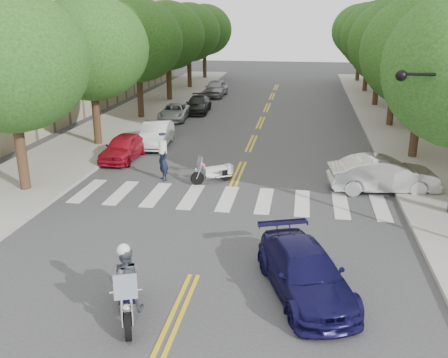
% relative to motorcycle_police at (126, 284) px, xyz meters
% --- Properties ---
extents(ground, '(140.00, 140.00, 0.00)m').
position_rel_motorcycle_police_xyz_m(ground, '(1.23, 2.29, -0.91)').
color(ground, '#38383A').
rests_on(ground, ground).
extents(sidewalk_left, '(5.00, 60.00, 0.15)m').
position_rel_motorcycle_police_xyz_m(sidewalk_left, '(-8.27, 24.29, -0.83)').
color(sidewalk_left, '#9E9991').
rests_on(sidewalk_left, ground).
extents(sidewalk_right, '(5.00, 60.00, 0.15)m').
position_rel_motorcycle_police_xyz_m(sidewalk_right, '(10.73, 24.29, -0.83)').
color(sidewalk_right, '#9E9991').
rests_on(sidewalk_right, ground).
extents(tree_l_0, '(6.40, 6.40, 8.45)m').
position_rel_motorcycle_police_xyz_m(tree_l_0, '(-7.57, 8.29, 4.65)').
color(tree_l_0, '#382316').
rests_on(tree_l_0, ground).
extents(tree_l_1, '(6.40, 6.40, 8.45)m').
position_rel_motorcycle_police_xyz_m(tree_l_1, '(-7.57, 16.29, 4.65)').
color(tree_l_1, '#382316').
rests_on(tree_l_1, ground).
extents(tree_l_2, '(6.40, 6.40, 8.45)m').
position_rel_motorcycle_police_xyz_m(tree_l_2, '(-7.57, 24.29, 4.65)').
color(tree_l_2, '#382316').
rests_on(tree_l_2, ground).
extents(tree_l_3, '(6.40, 6.40, 8.45)m').
position_rel_motorcycle_police_xyz_m(tree_l_3, '(-7.57, 32.29, 4.65)').
color(tree_l_3, '#382316').
rests_on(tree_l_3, ground).
extents(tree_l_4, '(6.40, 6.40, 8.45)m').
position_rel_motorcycle_police_xyz_m(tree_l_4, '(-7.57, 40.29, 4.65)').
color(tree_l_4, '#382316').
rests_on(tree_l_4, ground).
extents(tree_l_5, '(6.40, 6.40, 8.45)m').
position_rel_motorcycle_police_xyz_m(tree_l_5, '(-7.57, 48.29, 4.65)').
color(tree_l_5, '#382316').
rests_on(tree_l_5, ground).
extents(tree_r_1, '(6.40, 6.40, 8.45)m').
position_rel_motorcycle_police_xyz_m(tree_r_1, '(10.03, 16.29, 4.65)').
color(tree_r_1, '#382316').
rests_on(tree_r_1, ground).
extents(tree_r_2, '(6.40, 6.40, 8.45)m').
position_rel_motorcycle_police_xyz_m(tree_r_2, '(10.03, 24.29, 4.65)').
color(tree_r_2, '#382316').
rests_on(tree_r_2, ground).
extents(tree_r_3, '(6.40, 6.40, 8.45)m').
position_rel_motorcycle_police_xyz_m(tree_r_3, '(10.03, 32.29, 4.65)').
color(tree_r_3, '#382316').
rests_on(tree_r_3, ground).
extents(tree_r_4, '(6.40, 6.40, 8.45)m').
position_rel_motorcycle_police_xyz_m(tree_r_4, '(10.03, 40.29, 4.65)').
color(tree_r_4, '#382316').
rests_on(tree_r_4, ground).
extents(tree_r_5, '(6.40, 6.40, 8.45)m').
position_rel_motorcycle_police_xyz_m(tree_r_5, '(10.03, 48.29, 4.65)').
color(tree_r_5, '#382316').
rests_on(tree_r_5, ground).
extents(motorcycle_police, '(1.19, 2.42, 2.05)m').
position_rel_motorcycle_police_xyz_m(motorcycle_police, '(0.00, 0.00, 0.00)').
color(motorcycle_police, black).
rests_on(motorcycle_police, ground).
extents(motorcycle_parked, '(1.82, 1.36, 1.33)m').
position_rel_motorcycle_police_xyz_m(motorcycle_parked, '(0.37, 10.86, -0.45)').
color(motorcycle_parked, black).
rests_on(motorcycle_parked, ground).
extents(officer_standing, '(0.74, 0.78, 1.79)m').
position_rel_motorcycle_police_xyz_m(officer_standing, '(-2.07, 10.79, -0.01)').
color(officer_standing, black).
rests_on(officer_standing, ground).
extents(convertible, '(4.82, 2.22, 1.53)m').
position_rel_motorcycle_police_xyz_m(convertible, '(7.73, 10.79, -0.14)').
color(convertible, silver).
rests_on(convertible, ground).
extents(sedan_blue, '(3.28, 4.91, 1.32)m').
position_rel_motorcycle_police_xyz_m(sedan_blue, '(4.46, 1.79, -0.25)').
color(sedan_blue, '#110E3C').
rests_on(sedan_blue, ground).
extents(parked_car_a, '(1.75, 4.01, 1.35)m').
position_rel_motorcycle_police_xyz_m(parked_car_a, '(-5.07, 13.76, -0.24)').
color(parked_car_a, '#B41326').
rests_on(parked_car_a, ground).
extents(parked_car_b, '(1.88, 4.37, 1.40)m').
position_rel_motorcycle_police_xyz_m(parked_car_b, '(-4.20, 16.79, -0.21)').
color(parked_car_b, silver).
rests_on(parked_car_b, ground).
extents(parked_car_c, '(2.14, 4.18, 1.13)m').
position_rel_motorcycle_police_xyz_m(parked_car_c, '(-5.07, 24.34, -0.34)').
color(parked_car_c, silver).
rests_on(parked_car_c, ground).
extents(parked_car_d, '(1.99, 4.39, 1.25)m').
position_rel_motorcycle_police_xyz_m(parked_car_d, '(-3.97, 27.39, -0.29)').
color(parked_car_d, black).
rests_on(parked_car_d, ground).
extents(parked_car_e, '(1.90, 4.49, 1.52)m').
position_rel_motorcycle_police_xyz_m(parked_car_e, '(-3.97, 35.43, -0.15)').
color(parked_car_e, gray).
rests_on(parked_car_e, ground).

